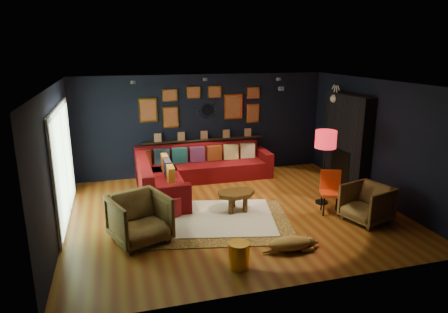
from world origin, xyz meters
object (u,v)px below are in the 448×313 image
object	(u,v)px
coffee_table	(236,195)
orange_chair	(331,188)
armchair_left	(139,216)
floor_lamp	(326,143)
dog	(290,241)
sectional	(188,173)
gold_stool	(239,255)
armchair_right	(367,202)
pouf	(168,205)

from	to	relation	value
coffee_table	orange_chair	size ratio (longest dim) A/B	1.02
armchair_left	floor_lamp	distance (m)	4.06
floor_lamp	dog	bearing A→B (deg)	-131.49
sectional	gold_stool	xyz separation A→B (m)	(0.07, -3.87, -0.12)
gold_stool	armchair_right	bearing A→B (deg)	18.28
floor_lamp	dog	xyz separation A→B (m)	(-1.55, -1.75, -1.16)
coffee_table	floor_lamp	bearing A→B (deg)	-1.29
pouf	armchair_left	bearing A→B (deg)	-122.24
pouf	orange_chair	world-z (taller)	orange_chair
orange_chair	coffee_table	bearing A→B (deg)	-175.35
armchair_right	dog	bearing A→B (deg)	-87.22
armchair_right	floor_lamp	xyz separation A→B (m)	(-0.36, 1.06, 0.94)
gold_stool	coffee_table	bearing A→B (deg)	74.01
pouf	armchair_right	xyz separation A→B (m)	(3.63, -1.31, 0.18)
orange_chair	dog	xyz separation A→B (m)	(-1.46, -1.28, -0.33)
armchair_left	floor_lamp	size ratio (longest dim) A/B	0.58
coffee_table	armchair_left	size ratio (longest dim) A/B	0.96
sectional	pouf	world-z (taller)	sectional
pouf	armchair_left	distance (m)	1.20
armchair_left	armchair_right	size ratio (longest dim) A/B	1.16
pouf	dog	size ratio (longest dim) A/B	0.57
sectional	floor_lamp	size ratio (longest dim) A/B	2.14
coffee_table	orange_chair	world-z (taller)	orange_chair
coffee_table	floor_lamp	distance (m)	2.16
dog	gold_stool	bearing A→B (deg)	-161.29
sectional	pouf	distance (m)	1.75
orange_chair	dog	bearing A→B (deg)	-118.54
armchair_right	coffee_table	bearing A→B (deg)	-132.93
orange_chair	floor_lamp	distance (m)	0.96
coffee_table	orange_chair	xyz separation A→B (m)	(1.84, -0.51, 0.15)
coffee_table	pouf	bearing A→B (deg)	171.27
sectional	gold_stool	world-z (taller)	sectional
gold_stool	floor_lamp	distance (m)	3.41
sectional	floor_lamp	distance (m)	3.34
dog	armchair_right	bearing A→B (deg)	23.51
orange_chair	floor_lamp	xyz separation A→B (m)	(0.09, 0.47, 0.83)
sectional	coffee_table	bearing A→B (deg)	-70.00
floor_lamp	armchair_left	bearing A→B (deg)	-169.22
armchair_left	orange_chair	xyz separation A→B (m)	(3.81, 0.27, 0.05)
pouf	armchair_right	world-z (taller)	armchair_right
coffee_table	armchair_left	distance (m)	2.13
sectional	orange_chair	world-z (taller)	orange_chair
gold_stool	sectional	bearing A→B (deg)	91.07
floor_lamp	orange_chair	bearing A→B (deg)	-100.34
sectional	coffee_table	xyz separation A→B (m)	(0.66, -1.82, 0.03)
pouf	coffee_table	bearing A→B (deg)	-8.73
pouf	floor_lamp	xyz separation A→B (m)	(3.27, -0.25, 1.12)
armchair_right	gold_stool	size ratio (longest dim) A/B	1.97
sectional	armchair_right	world-z (taller)	sectional
armchair_left	gold_stool	xyz separation A→B (m)	(1.38, -1.27, -0.26)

